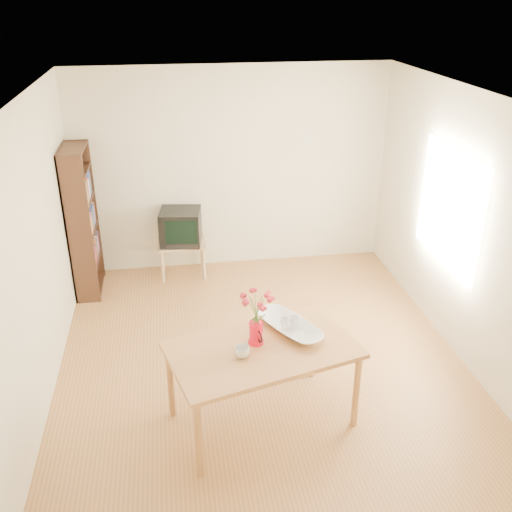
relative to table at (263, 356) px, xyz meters
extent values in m
plane|color=#8F5F32|center=(0.14, 0.92, -0.68)|extent=(4.50, 4.50, 0.00)
plane|color=white|center=(0.14, 0.92, 1.92)|extent=(4.50, 4.50, 0.00)
plane|color=beige|center=(0.14, 3.17, 0.62)|extent=(4.00, 0.00, 4.00)
plane|color=beige|center=(0.14, -1.33, 0.62)|extent=(4.00, 0.00, 4.00)
plane|color=beige|center=(-1.86, 0.92, 0.62)|extent=(0.00, 4.50, 4.50)
plane|color=beige|center=(2.14, 0.92, 0.62)|extent=(0.00, 4.50, 4.50)
plane|color=white|center=(2.12, 1.22, 0.72)|extent=(0.00, 1.30, 1.30)
cube|color=#A16837|center=(0.00, 0.00, 0.05)|extent=(1.68, 1.23, 0.04)
cylinder|color=#A16837|center=(-0.58, -0.54, -0.32)|extent=(0.06, 0.06, 0.71)
cylinder|color=#A16837|center=(0.77, -0.18, -0.32)|extent=(0.06, 0.06, 0.71)
cylinder|color=#A16837|center=(-0.77, 0.18, -0.32)|extent=(0.06, 0.06, 0.71)
cylinder|color=#A16837|center=(0.58, 0.54, -0.32)|extent=(0.06, 0.06, 0.71)
cube|color=tan|center=(-0.56, 2.89, -0.23)|extent=(0.60, 0.45, 0.03)
cylinder|color=tan|center=(-0.82, 2.70, -0.46)|extent=(0.04, 0.04, 0.43)
cylinder|color=tan|center=(-0.30, 2.70, -0.46)|extent=(0.04, 0.04, 0.43)
cylinder|color=tan|center=(-0.82, 3.07, -0.46)|extent=(0.04, 0.04, 0.43)
cylinder|color=tan|center=(-0.30, 3.07, -0.46)|extent=(0.04, 0.04, 0.43)
cube|color=black|center=(-1.71, 2.33, 0.22)|extent=(0.28, 0.02, 1.80)
cube|color=black|center=(-1.71, 3.01, 0.22)|extent=(0.28, 0.03, 1.80)
cube|color=black|center=(-1.85, 2.67, 0.22)|extent=(0.02, 0.70, 1.80)
cube|color=black|center=(-1.71, 2.67, -0.64)|extent=(0.27, 0.65, 0.02)
cube|color=black|center=(-1.71, 2.67, -0.28)|extent=(0.27, 0.65, 0.02)
cube|color=black|center=(-1.71, 2.67, 0.10)|extent=(0.27, 0.65, 0.02)
cube|color=black|center=(-1.71, 2.67, 0.48)|extent=(0.27, 0.65, 0.02)
cube|color=black|center=(-1.71, 2.67, 0.84)|extent=(0.27, 0.65, 0.02)
cube|color=black|center=(-1.71, 2.67, 1.10)|extent=(0.27, 0.65, 0.02)
cylinder|color=red|center=(-0.04, 0.08, 0.17)|extent=(0.11, 0.11, 0.18)
cylinder|color=red|center=(-0.04, 0.08, 0.09)|extent=(0.13, 0.13, 0.02)
cylinder|color=red|center=(-0.04, 0.08, 0.26)|extent=(0.12, 0.12, 0.01)
cone|color=red|center=(-0.05, 0.03, 0.24)|extent=(0.06, 0.08, 0.06)
torus|color=black|center=(-0.02, 0.15, 0.18)|extent=(0.04, 0.10, 0.10)
imported|color=white|center=(-0.18, -0.09, 0.12)|extent=(0.17, 0.17, 0.09)
imported|color=white|center=(0.27, 0.23, 0.29)|extent=(0.61, 0.61, 0.43)
imported|color=white|center=(0.23, 0.23, 0.25)|extent=(0.09, 0.09, 0.07)
imported|color=white|center=(0.31, 0.25, 0.25)|extent=(0.09, 0.09, 0.07)
cube|color=black|center=(-0.56, 2.89, 0.00)|extent=(0.55, 0.52, 0.43)
cube|color=black|center=(-0.56, 2.97, 0.02)|extent=(0.38, 0.30, 0.30)
cube|color=black|center=(-0.56, 2.66, 0.02)|extent=(0.39, 0.07, 0.30)
camera|label=1|loc=(-0.66, -3.82, 2.76)|focal=40.00mm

